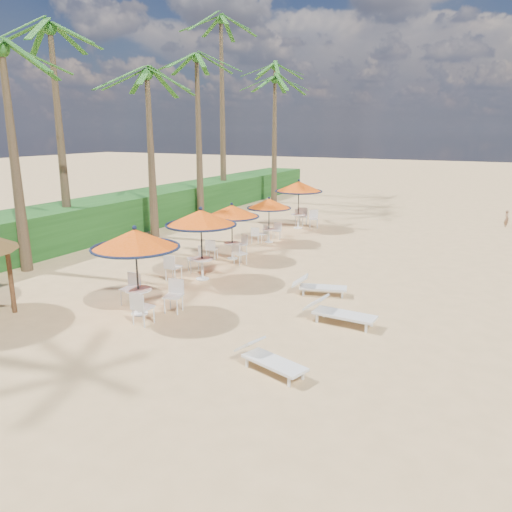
{
  "coord_description": "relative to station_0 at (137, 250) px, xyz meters",
  "views": [
    {
      "loc": [
        4.6,
        -10.73,
        5.23
      ],
      "look_at": [
        -2.49,
        3.36,
        1.2
      ],
      "focal_mm": 35.0,
      "sensor_mm": 36.0,
      "label": 1
    }
  ],
  "objects": [
    {
      "name": "person",
      "position": [
        9.3,
        19.49,
        -1.43
      ],
      "size": [
        0.35,
        0.42,
        0.99
      ],
      "primitive_type": "imported",
      "rotation": [
        0.0,
        0.0,
        1.96
      ],
      "color": "#8B6346",
      "rests_on": "ground"
    },
    {
      "name": "lounger_near",
      "position": [
        4.81,
        -1.51,
        -1.62
      ],
      "size": [
        1.87,
        1.09,
        0.64
      ],
      "rotation": [
        0.0,
        0.0,
        -0.32
      ],
      "color": "silver",
      "rests_on": "ground"
    },
    {
      "name": "lounger_mid",
      "position": [
        5.32,
        1.87,
        -1.58
      ],
      "size": [
        2.02,
        0.74,
        0.71
      ],
      "rotation": [
        0.0,
        0.0,
        -0.06
      ],
      "color": "silver",
      "rests_on": "ground"
    },
    {
      "name": "palm_6",
      "position": [
        -6.08,
        22.47,
        6.13
      ],
      "size": [
        5.0,
        5.0,
        8.83
      ],
      "color": "brown",
      "rests_on": "ground"
    },
    {
      "name": "station_1",
      "position": [
        -0.37,
        3.74,
        0.08
      ],
      "size": [
        2.52,
        2.52,
        2.62
      ],
      "color": "black",
      "rests_on": "ground"
    },
    {
      "name": "lounger_far",
      "position": [
        3.99,
        3.95,
        -1.62
      ],
      "size": [
        1.85,
        1.01,
        0.63
      ],
      "rotation": [
        0.0,
        0.0,
        0.27
      ],
      "color": "silver",
      "rests_on": "ground"
    },
    {
      "name": "palm_5",
      "position": [
        -8.31,
        19.01,
        9.31
      ],
      "size": [
        5.0,
        5.0,
        12.24
      ],
      "color": "brown",
      "rests_on": "ground"
    },
    {
      "name": "palm_2",
      "position": [
        -8.62,
        5.48,
        6.82
      ],
      "size": [
        5.0,
        5.0,
        9.56
      ],
      "color": "brown",
      "rests_on": "ground"
    },
    {
      "name": "palm_4",
      "position": [
        -7.04,
        14.12,
        6.61
      ],
      "size": [
        5.0,
        5.0,
        9.33
      ],
      "color": "brown",
      "rests_on": "ground"
    },
    {
      "name": "scrub_hedge",
      "position": [
        -8.97,
        11.03,
        -1.02
      ],
      "size": [
        3.0,
        40.0,
        1.8
      ],
      "primitive_type": "cube",
      "color": "#194716",
      "rests_on": "ground"
    },
    {
      "name": "palm_3",
      "position": [
        -6.32,
        8.79,
        5.31
      ],
      "size": [
        5.0,
        5.0,
        7.95
      ],
      "color": "brown",
      "rests_on": "ground"
    },
    {
      "name": "station_2",
      "position": [
        -0.75,
        6.73,
        -0.2
      ],
      "size": [
        2.25,
        2.25,
        2.34
      ],
      "color": "black",
      "rests_on": "ground"
    },
    {
      "name": "palm_1",
      "position": [
        -6.86,
        1.69,
        5.5
      ],
      "size": [
        5.0,
        5.0,
        8.16
      ],
      "color": "brown",
      "rests_on": "ground"
    },
    {
      "name": "station_0",
      "position": [
        0.0,
        0.0,
        0.0
      ],
      "size": [
        2.52,
        2.52,
        2.62
      ],
      "color": "black",
      "rests_on": "ground"
    },
    {
      "name": "station_4",
      "position": [
        -0.76,
        14.19,
        0.02
      ],
      "size": [
        2.54,
        2.54,
        2.65
      ],
      "color": "black",
      "rests_on": "ground"
    },
    {
      "name": "palm_7",
      "position": [
        -8.21,
        27.09,
        7.44
      ],
      "size": [
        5.0,
        5.0,
        10.22
      ],
      "color": "brown",
      "rests_on": "ground"
    },
    {
      "name": "station_3",
      "position": [
        -0.75,
        10.24,
        -0.33
      ],
      "size": [
        2.08,
        2.15,
        2.17
      ],
      "color": "black",
      "rests_on": "ground"
    },
    {
      "name": "ground",
      "position": [
        4.53,
        0.03,
        -1.92
      ],
      "size": [
        160.0,
        160.0,
        0.0
      ],
      "primitive_type": "plane",
      "color": "tan",
      "rests_on": "ground"
    }
  ]
}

